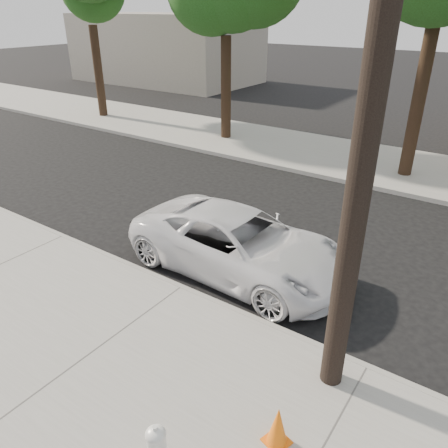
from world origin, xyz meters
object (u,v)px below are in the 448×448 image
Objects in this scene: police_cruiser at (240,244)px; fire_hydrant at (157,448)px; utility_pole at (374,83)px; traffic_cone at (278,426)px.

police_cruiser is 5.03m from fire_hydrant.
traffic_cone is (-0.16, -1.50, -4.24)m from utility_pole.
utility_pole reaches higher than traffic_cone.
police_cruiser is at bearing 129.58° from traffic_cone.
traffic_cone is at bearing -138.71° from police_cruiser.
utility_pole is at bearing 84.13° from fire_hydrant.
police_cruiser is 8.16× the size of traffic_cone.
fire_hydrant is at bearing -114.87° from utility_pole.
police_cruiser is at bearing 130.16° from fire_hydrant.
fire_hydrant is 1.08× the size of traffic_cone.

